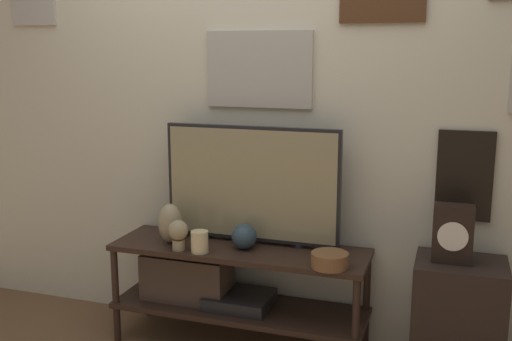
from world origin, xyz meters
name	(u,v)px	position (x,y,z in m)	size (l,w,h in m)	color
wall_back	(257,104)	(0.01, 0.52, 1.36)	(6.40, 0.08, 2.70)	beige
media_console	(218,281)	(-0.13, 0.26, 0.37)	(1.44, 0.43, 0.58)	black
television	(251,184)	(0.04, 0.35, 0.93)	(1.01, 0.05, 0.67)	black
vase_urn_stoneware	(170,223)	(-0.40, 0.21, 0.70)	(0.13, 0.14, 0.23)	tan
vase_round_glass	(244,237)	(0.04, 0.24, 0.65)	(0.14, 0.14, 0.14)	#2D4251
vase_wide_bowl	(330,260)	(0.54, 0.11, 0.62)	(0.19, 0.19, 0.07)	brown
candle_jar	(200,242)	(-0.17, 0.11, 0.64)	(0.10, 0.10, 0.12)	beige
decorative_bust	(178,233)	(-0.30, 0.10, 0.68)	(0.11, 0.11, 0.17)	tan
side_table	(458,320)	(1.17, 0.29, 0.31)	(0.45, 0.36, 0.62)	black
mantel_clock	(453,234)	(1.12, 0.28, 0.77)	(0.19, 0.11, 0.29)	black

